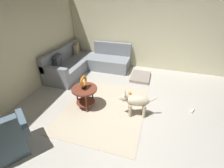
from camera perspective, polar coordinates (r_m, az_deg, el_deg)
ground_plane at (r=3.73m, az=7.02°, el=-12.76°), size 6.00×6.00×0.10m
wall_back at (r=4.41m, az=-33.17°, el=10.62°), size 6.00×0.12×2.70m
wall_right at (r=5.77m, az=13.66°, el=18.35°), size 0.12×6.00×2.70m
area_rug at (r=3.93m, az=-2.69°, el=-8.79°), size 2.30×1.90×0.01m
sectional_couch at (r=5.70m, az=-9.35°, el=7.40°), size 2.20×2.25×0.88m
armchair at (r=3.35m, az=-34.35°, el=-16.65°), size 1.00×0.96×0.88m
side_table at (r=3.80m, az=-9.79°, el=-3.09°), size 0.60×0.60×0.54m
torus_sculpture at (r=3.65m, az=-10.19°, el=0.77°), size 0.28×0.08×0.33m
dog_bed_mat at (r=5.30m, az=10.21°, el=2.55°), size 0.80×0.60×0.09m
dog at (r=3.56m, az=8.54°, el=-6.34°), size 0.33×0.84×0.63m
dog_toy_ball at (r=4.42m, az=6.40°, el=-3.33°), size 0.08×0.08×0.08m
dog_toy_rope at (r=4.28m, az=27.01°, el=-8.64°), size 0.18×0.12×0.05m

